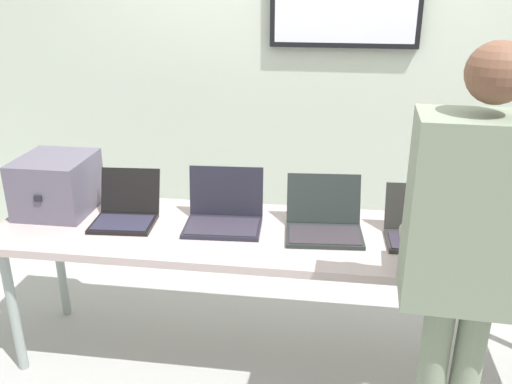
% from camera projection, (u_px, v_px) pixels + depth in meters
% --- Properties ---
extents(ground, '(8.00, 8.00, 0.04)m').
position_uv_depth(ground, '(280.00, 363.00, 2.96)').
color(ground, '#9F9F9E').
extents(back_wall, '(8.00, 0.11, 2.51)m').
position_uv_depth(back_wall, '(302.00, 85.00, 3.51)').
color(back_wall, beige).
rests_on(back_wall, ground).
extents(workbench, '(2.87, 0.70, 0.76)m').
position_uv_depth(workbench, '(282.00, 243.00, 2.69)').
color(workbench, '#B39F9E').
rests_on(workbench, ground).
extents(equipment_box, '(0.36, 0.39, 0.30)m').
position_uv_depth(equipment_box, '(57.00, 184.00, 2.87)').
color(equipment_box, '#5B5567').
rests_on(equipment_box, workbench).
extents(laptop_station_0, '(0.33, 0.34, 0.24)m').
position_uv_depth(laptop_station_0, '(126.00, 211.00, 2.79)').
color(laptop_station_0, black).
rests_on(laptop_station_0, workbench).
extents(laptop_station_1, '(0.39, 0.32, 0.27)m').
position_uv_depth(laptop_station_1, '(224.00, 213.00, 2.74)').
color(laptop_station_1, black).
rests_on(laptop_station_1, workbench).
extents(laptop_station_2, '(0.39, 0.36, 0.25)m').
position_uv_depth(laptop_station_2, '(324.00, 221.00, 2.66)').
color(laptop_station_2, '#212725').
rests_on(laptop_station_2, workbench).
extents(laptop_station_3, '(0.38, 0.30, 0.24)m').
position_uv_depth(laptop_station_3, '(426.00, 229.00, 2.59)').
color(laptop_station_3, '#282725').
rests_on(laptop_station_3, workbench).
extents(person, '(0.45, 0.60, 1.75)m').
position_uv_depth(person, '(469.00, 245.00, 1.89)').
color(person, gray).
rests_on(person, ground).
extents(paper_sheet, '(0.28, 0.34, 0.00)m').
position_uv_depth(paper_sheet, '(486.00, 263.00, 2.39)').
color(paper_sheet, white).
rests_on(paper_sheet, workbench).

